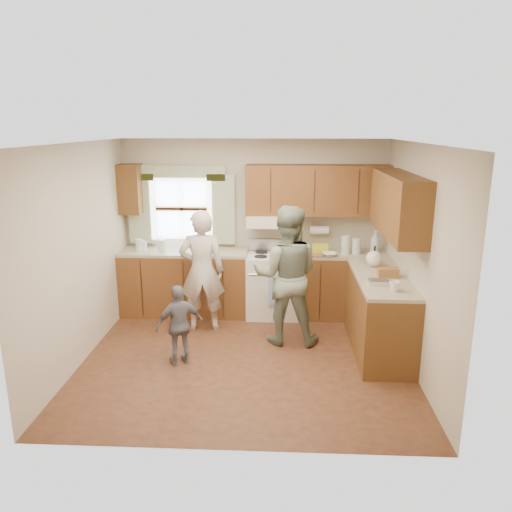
# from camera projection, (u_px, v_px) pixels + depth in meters

# --- Properties ---
(room) EXTENTS (3.80, 3.80, 3.80)m
(room) POSITION_uv_depth(u_px,v_px,m) (245.00, 256.00, 5.62)
(room) COLOR #452215
(room) RESTS_ON ground
(kitchen_fixtures) EXTENTS (3.80, 2.25, 2.15)m
(kitchen_fixtures) POSITION_uv_depth(u_px,v_px,m) (297.00, 266.00, 6.73)
(kitchen_fixtures) COLOR #401E0D
(kitchen_fixtures) RESTS_ON ground
(stove) EXTENTS (0.76, 0.67, 1.07)m
(stove) POSITION_uv_depth(u_px,v_px,m) (273.00, 284.00, 7.19)
(stove) COLOR silver
(stove) RESTS_ON ground
(woman_left) EXTENTS (0.63, 0.45, 1.63)m
(woman_left) POSITION_uv_depth(u_px,v_px,m) (202.00, 271.00, 6.58)
(woman_left) COLOR beige
(woman_left) RESTS_ON ground
(woman_right) EXTENTS (0.89, 0.71, 1.75)m
(woman_right) POSITION_uv_depth(u_px,v_px,m) (286.00, 275.00, 6.18)
(woman_right) COLOR #223E2B
(woman_right) RESTS_ON ground
(child) EXTENTS (0.60, 0.47, 0.95)m
(child) POSITION_uv_depth(u_px,v_px,m) (180.00, 325.00, 5.69)
(child) COLOR slate
(child) RESTS_ON ground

